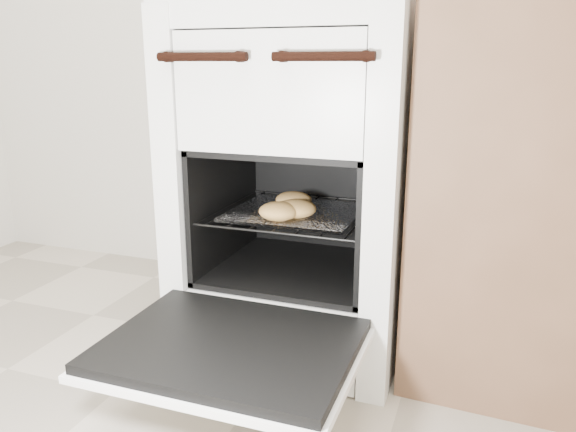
{
  "coord_description": "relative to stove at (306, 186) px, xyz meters",
  "views": [
    {
      "loc": [
        0.48,
        -0.3,
        0.78
      ],
      "look_at": [
        0.0,
        1.02,
        0.4
      ],
      "focal_mm": 35.0,
      "sensor_mm": 36.0,
      "label": 1
    }
  ],
  "objects": [
    {
      "name": "oven_rack",
      "position": [
        0.0,
        -0.07,
        -0.06
      ],
      "size": [
        0.43,
        0.42,
        0.01
      ],
      "color": "black",
      "rests_on": "stove"
    },
    {
      "name": "foil_sheet",
      "position": [
        0.0,
        -0.09,
        -0.05
      ],
      "size": [
        0.34,
        0.3,
        0.01
      ],
      "primitive_type": "cube",
      "color": "white",
      "rests_on": "oven_rack"
    },
    {
      "name": "stove",
      "position": [
        0.0,
        0.0,
        0.0
      ],
      "size": [
        0.6,
        0.66,
        0.91
      ],
      "color": "white",
      "rests_on": "ground"
    },
    {
      "name": "baked_rolls",
      "position": [
        -0.0,
        -0.13,
        -0.03
      ],
      "size": [
        0.18,
        0.25,
        0.05
      ],
      "color": "tan",
      "rests_on": "foil_sheet"
    },
    {
      "name": "oven_door",
      "position": [
        0.0,
        -0.5,
        -0.25
      ],
      "size": [
        0.54,
        0.42,
        0.04
      ],
      "color": "black",
      "rests_on": "stove"
    }
  ]
}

